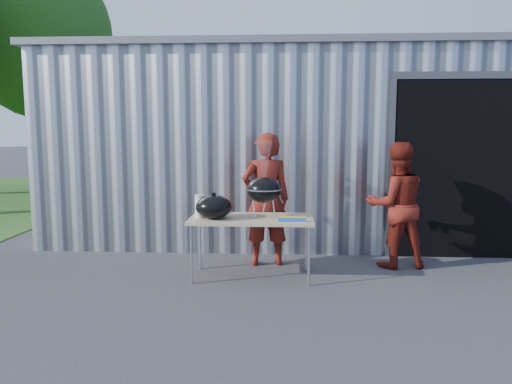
# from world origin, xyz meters

# --- Properties ---
(ground) EXTENTS (80.00, 80.00, 0.00)m
(ground) POSITION_xyz_m (0.00, 0.00, 0.00)
(ground) COLOR #363638
(building) EXTENTS (8.20, 6.20, 3.10)m
(building) POSITION_xyz_m (0.92, 4.59, 1.54)
(building) COLOR silver
(building) RESTS_ON ground
(tree_far) EXTENTS (4.08, 4.08, 6.76)m
(tree_far) POSITION_xyz_m (-6.50, 9.00, 4.40)
(tree_far) COLOR #442D19
(tree_far) RESTS_ON ground
(folding_table) EXTENTS (1.50, 0.75, 0.75)m
(folding_table) POSITION_xyz_m (0.17, 0.57, 0.71)
(folding_table) COLOR tan
(folding_table) RESTS_ON ground
(kettle_grill) EXTENTS (0.43, 0.43, 0.93)m
(kettle_grill) POSITION_xyz_m (0.32, 0.60, 1.17)
(kettle_grill) COLOR black
(kettle_grill) RESTS_ON folding_table
(grill_lid) EXTENTS (0.44, 0.44, 0.32)m
(grill_lid) POSITION_xyz_m (-0.28, 0.47, 0.89)
(grill_lid) COLOR black
(grill_lid) RESTS_ON folding_table
(paper_towels) EXTENTS (0.12, 0.12, 0.28)m
(paper_towels) POSITION_xyz_m (-0.46, 0.52, 0.89)
(paper_towels) COLOR white
(paper_towels) RESTS_ON folding_table
(white_tub) EXTENTS (0.20, 0.15, 0.10)m
(white_tub) POSITION_xyz_m (-0.38, 0.79, 0.80)
(white_tub) COLOR white
(white_tub) RESTS_ON folding_table
(foil_box) EXTENTS (0.32, 0.06, 0.06)m
(foil_box) POSITION_xyz_m (0.66, 0.32, 0.78)
(foil_box) COLOR blue
(foil_box) RESTS_ON folding_table
(person_cook) EXTENTS (0.72, 0.54, 1.77)m
(person_cook) POSITION_xyz_m (0.32, 1.16, 0.89)
(person_cook) COLOR maroon
(person_cook) RESTS_ON ground
(person_bystander) EXTENTS (0.88, 0.73, 1.65)m
(person_bystander) POSITION_xyz_m (2.04, 1.16, 0.83)
(person_bystander) COLOR maroon
(person_bystander) RESTS_ON ground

